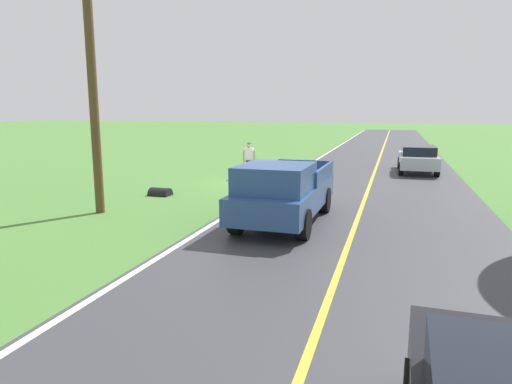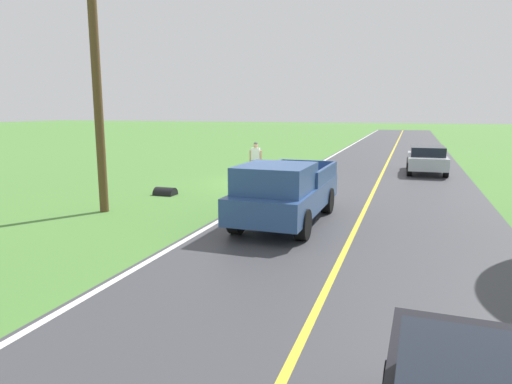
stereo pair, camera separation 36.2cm
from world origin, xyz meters
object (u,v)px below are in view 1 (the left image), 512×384
(hitchhiker_walking, at_px, (249,158))
(sedan_near_oncoming, at_px, (418,158))
(suitcase_carried, at_px, (241,174))
(utility_pole_roadside, at_px, (91,69))
(pickup_truck_passing, at_px, (283,191))

(hitchhiker_walking, height_order, sedan_near_oncoming, hitchhiker_walking)
(suitcase_carried, relative_size, sedan_near_oncoming, 0.10)
(hitchhiker_walking, height_order, suitcase_carried, hitchhiker_walking)
(hitchhiker_walking, height_order, utility_pole_roadside, utility_pole_roadside)
(utility_pole_roadside, bearing_deg, suitcase_carried, -102.48)
(suitcase_carried, xyz_separation_m, sedan_near_oncoming, (-8.26, -4.62, 0.55))
(hitchhiker_walking, xyz_separation_m, utility_pole_roadside, (2.28, 8.54, 3.50))
(pickup_truck_passing, bearing_deg, suitcase_carried, -63.31)
(sedan_near_oncoming, distance_m, utility_pole_roadside, 16.94)
(suitcase_carried, bearing_deg, sedan_near_oncoming, 115.75)
(sedan_near_oncoming, bearing_deg, pickup_truck_passing, 71.86)
(hitchhiker_walking, distance_m, utility_pole_roadside, 9.51)
(pickup_truck_passing, height_order, utility_pole_roadside, utility_pole_roadside)
(hitchhiker_walking, bearing_deg, utility_pole_roadside, 75.04)
(sedan_near_oncoming, bearing_deg, utility_pole_roadside, 52.19)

